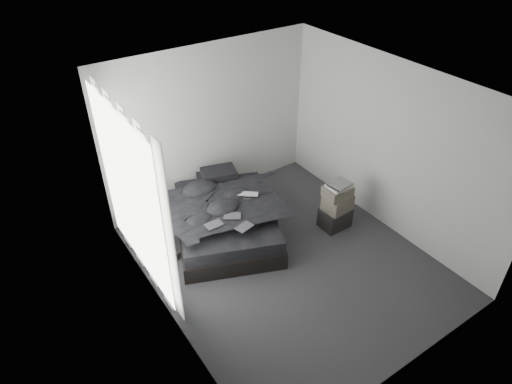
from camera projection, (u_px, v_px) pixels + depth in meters
floor at (287, 261)px, 6.55m from camera, size 3.60×4.20×0.01m
ceiling at (296, 90)px, 5.06m from camera, size 3.60×4.20×0.01m
wall_back at (210, 125)px, 7.23m from camera, size 3.60×0.01×2.60m
wall_front at (425, 288)px, 4.38m from camera, size 3.60×0.01×2.60m
wall_left at (161, 238)px, 4.97m from camera, size 0.01×4.20×2.60m
wall_right at (389, 147)px, 6.63m from camera, size 0.01×4.20×2.60m
window_left at (131, 195)px, 5.56m from camera, size 0.02×2.00×2.30m
curtain_left at (136, 198)px, 5.63m from camera, size 0.06×2.12×2.48m
bed at (226, 227)px, 6.98m from camera, size 2.05×2.30×0.26m
mattress at (225, 215)px, 6.84m from camera, size 1.98×2.23×0.20m
duvet at (225, 205)px, 6.69m from camera, size 1.91×2.03×0.22m
pillow_lower at (215, 180)px, 7.33m from camera, size 0.68×0.57×0.13m
pillow_upper at (219, 173)px, 7.26m from camera, size 0.62×0.50×0.12m
laptop at (248, 192)px, 6.75m from camera, size 0.36×0.35×0.02m
comic_a at (214, 221)px, 6.21m from camera, size 0.24×0.16×0.01m
comic_b at (232, 212)px, 6.37m from camera, size 0.29×0.26×0.01m
comic_c at (244, 222)px, 6.16m from camera, size 0.27×0.21×0.01m
side_stand at (143, 222)px, 6.70m from camera, size 0.41×0.41×0.74m
papers at (140, 201)px, 6.48m from camera, size 0.32×0.26×0.01m
floor_books at (175, 253)px, 6.60m from camera, size 0.19×0.22×0.13m
box_lower at (335, 217)px, 7.12m from camera, size 0.44×0.34×0.32m
box_mid at (338, 203)px, 6.95m from camera, size 0.43×0.35×0.25m
box_upper at (338, 192)px, 6.83m from camera, size 0.40×0.33×0.17m
art_book_white at (339, 186)px, 6.78m from camera, size 0.33×0.27×0.03m
art_book_snake at (340, 184)px, 6.76m from camera, size 0.35×0.29×0.03m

